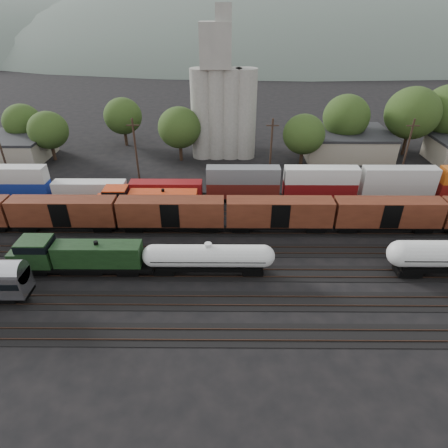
{
  "coord_description": "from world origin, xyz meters",
  "views": [
    {
      "loc": [
        4.11,
        -41.68,
        28.88
      ],
      "look_at": [
        3.82,
        2.0,
        3.0
      ],
      "focal_mm": 30.0,
      "sensor_mm": 36.0,
      "label": 1
    }
  ],
  "objects_px": {
    "green_locomotive": "(73,256)",
    "tank_car_a": "(208,257)",
    "grain_silo": "(223,104)",
    "orange_locomotive": "(145,200)"
  },
  "relations": [
    {
      "from": "green_locomotive",
      "to": "tank_car_a",
      "type": "bearing_deg",
      "value": 0.0
    },
    {
      "from": "green_locomotive",
      "to": "grain_silo",
      "type": "relative_size",
      "value": 0.6
    },
    {
      "from": "tank_car_a",
      "to": "orange_locomotive",
      "type": "relative_size",
      "value": 0.92
    },
    {
      "from": "tank_car_a",
      "to": "grain_silo",
      "type": "relative_size",
      "value": 0.55
    },
    {
      "from": "tank_car_a",
      "to": "orange_locomotive",
      "type": "bearing_deg",
      "value": 125.04
    },
    {
      "from": "green_locomotive",
      "to": "tank_car_a",
      "type": "height_order",
      "value": "green_locomotive"
    },
    {
      "from": "orange_locomotive",
      "to": "tank_car_a",
      "type": "bearing_deg",
      "value": -54.96
    },
    {
      "from": "tank_car_a",
      "to": "grain_silo",
      "type": "bearing_deg",
      "value": 88.19
    },
    {
      "from": "orange_locomotive",
      "to": "grain_silo",
      "type": "xyz_separation_m",
      "value": [
        11.81,
        26.0,
        8.79
      ]
    },
    {
      "from": "tank_car_a",
      "to": "grain_silo",
      "type": "height_order",
      "value": "grain_silo"
    }
  ]
}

